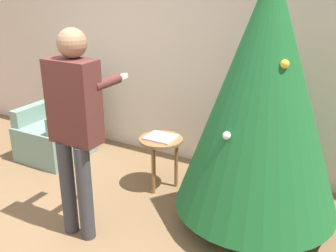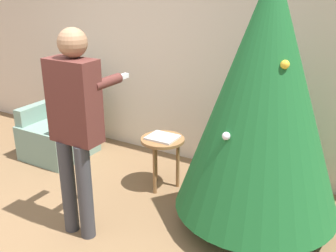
{
  "view_description": "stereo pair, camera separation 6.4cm",
  "coord_description": "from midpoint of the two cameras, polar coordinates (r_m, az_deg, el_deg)",
  "views": [
    {
      "loc": [
        2.17,
        -1.58,
        2.02
      ],
      "look_at": [
        0.79,
        0.89,
        0.93
      ],
      "focal_mm": 42.0,
      "sensor_mm": 36.0,
      "label": 1
    },
    {
      "loc": [
        2.23,
        -1.55,
        2.02
      ],
      "look_at": [
        0.79,
        0.89,
        0.93
      ],
      "focal_mm": 42.0,
      "sensor_mm": 36.0,
      "label": 2
    }
  ],
  "objects": [
    {
      "name": "wall_back",
      "position": [
        4.44,
        -0.96,
        12.31
      ],
      "size": [
        8.0,
        0.06,
        2.7
      ],
      "color": "beige",
      "rests_on": "ground_plane"
    },
    {
      "name": "christmas_tree",
      "position": [
        3.11,
        13.09,
        4.51
      ],
      "size": [
        1.35,
        1.35,
        2.14
      ],
      "color": "brown",
      "rests_on": "ground_plane"
    },
    {
      "name": "armchair",
      "position": [
        4.82,
        -16.12,
        -0.65
      ],
      "size": [
        0.66,
        0.72,
        0.88
      ],
      "color": "gray",
      "rests_on": "ground_plane"
    },
    {
      "name": "person_standing",
      "position": [
        3.07,
        -13.93,
        1.01
      ],
      "size": [
        0.42,
        0.57,
        1.68
      ],
      "color": "#38383D",
      "rests_on": "ground_plane"
    },
    {
      "name": "side_stool",
      "position": [
        3.87,
        -1.5,
        -2.96
      ],
      "size": [
        0.43,
        0.43,
        0.53
      ],
      "color": "olive",
      "rests_on": "ground_plane"
    },
    {
      "name": "laptop",
      "position": [
        3.83,
        -1.51,
        -1.67
      ],
      "size": [
        0.29,
        0.24,
        0.02
      ],
      "color": "silver",
      "rests_on": "side_stool"
    }
  ]
}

